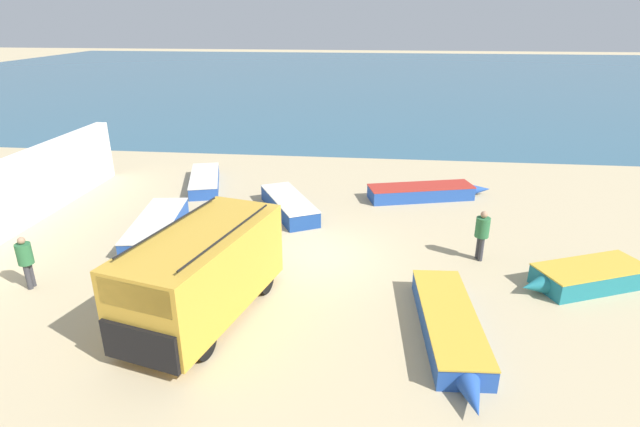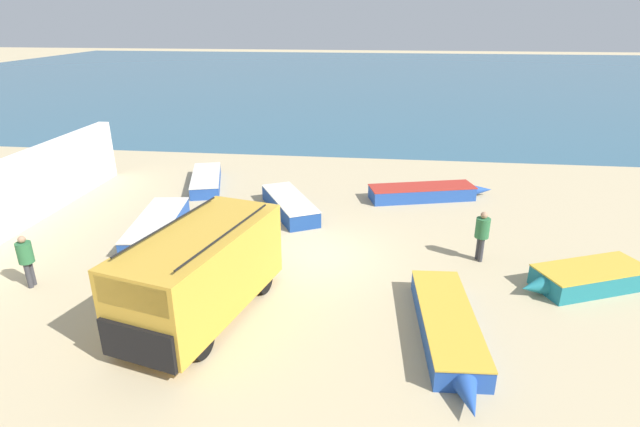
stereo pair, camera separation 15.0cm
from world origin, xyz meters
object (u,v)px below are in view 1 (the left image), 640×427
at_px(fishing_rowboat_1, 450,327).
at_px(fishing_rowboat_3, 205,179).
at_px(fisherman_0, 25,258).
at_px(fisherman_1, 482,231).
at_px(fishing_rowboat_5, 586,276).
at_px(parked_van, 203,272).
at_px(fishing_rowboat_4, 287,204).
at_px(fishing_rowboat_0, 425,192).
at_px(fishing_rowboat_2, 155,229).

relative_size(fishing_rowboat_1, fishing_rowboat_3, 1.09).
height_order(fishing_rowboat_1, fisherman_0, fisherman_0).
distance_m(fishing_rowboat_3, fisherman_1, 12.82).
distance_m(fishing_rowboat_3, fishing_rowboat_5, 15.88).
relative_size(parked_van, fisherman_1, 3.26).
bearing_deg(fishing_rowboat_4, fishing_rowboat_1, -173.62).
distance_m(fishing_rowboat_0, fishing_rowboat_3, 9.93).
xyz_separation_m(fishing_rowboat_0, fisherman_0, (-11.86, -8.85, 0.66)).
xyz_separation_m(fishing_rowboat_0, fishing_rowboat_4, (-5.57, -2.10, 0.03)).
xyz_separation_m(parked_van, fishing_rowboat_2, (-3.37, 4.58, -0.97)).
relative_size(fishing_rowboat_4, fisherman_1, 2.73).
bearing_deg(parked_van, fishing_rowboat_0, 160.61).
bearing_deg(fisherman_0, fishing_rowboat_1, 170.53).
bearing_deg(fisherman_0, fishing_rowboat_0, -147.47).
distance_m(fishing_rowboat_3, fishing_rowboat_4, 5.15).
bearing_deg(fishing_rowboat_1, fishing_rowboat_2, -120.29).
bearing_deg(fishing_rowboat_4, parked_van, 145.68).
height_order(fishing_rowboat_1, fishing_rowboat_3, fishing_rowboat_1).
distance_m(fishing_rowboat_1, fishing_rowboat_5, 5.15).
bearing_deg(fishing_rowboat_1, fishing_rowboat_0, 175.34).
distance_m(fishing_rowboat_2, fishing_rowboat_5, 13.90).
distance_m(fishing_rowboat_1, fishing_rowboat_2, 10.71).
distance_m(parked_van, fishing_rowboat_2, 5.76).
distance_m(fishing_rowboat_3, fisherman_0, 9.76).
bearing_deg(fishing_rowboat_5, fishing_rowboat_1, 12.23).
xyz_separation_m(fishing_rowboat_1, fishing_rowboat_4, (-5.36, 7.82, 0.03)).
relative_size(fishing_rowboat_5, fisherman_0, 2.49).
height_order(fishing_rowboat_4, fisherman_0, fisherman_0).
xyz_separation_m(fishing_rowboat_2, fisherman_0, (-2.09, -3.77, 0.64)).
relative_size(fishing_rowboat_0, fishing_rowboat_5, 1.36).
bearing_deg(fishing_rowboat_0, fishing_rowboat_4, -174.51).
relative_size(parked_van, fishing_rowboat_5, 1.37).
relative_size(fisherman_0, fisherman_1, 0.96).
bearing_deg(fishing_rowboat_2, fisherman_1, 79.16).
height_order(parked_van, fishing_rowboat_3, parked_van).
relative_size(fishing_rowboat_3, fisherman_1, 2.92).
bearing_deg(fishing_rowboat_4, fishing_rowboat_3, 29.14).
bearing_deg(fishing_rowboat_5, fishing_rowboat_0, -82.88).
bearing_deg(fisherman_0, fisherman_1, -170.26).
height_order(parked_van, fishing_rowboat_1, parked_van).
relative_size(fishing_rowboat_0, fishing_rowboat_2, 1.02).
distance_m(fishing_rowboat_0, fisherman_0, 14.81).
bearing_deg(fishing_rowboat_1, fisherman_0, -98.70).
bearing_deg(fishing_rowboat_2, fishing_rowboat_3, 173.15).
bearing_deg(fishing_rowboat_2, fishing_rowboat_0, 109.31).
bearing_deg(parked_van, fisherman_1, 132.13).
distance_m(fishing_rowboat_2, fishing_rowboat_3, 5.78).
bearing_deg(fishing_rowboat_5, fishing_rowboat_4, -49.71).
xyz_separation_m(fishing_rowboat_3, fisherman_1, (11.15, -6.28, 0.72)).
bearing_deg(fishing_rowboat_2, parked_van, 28.14).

